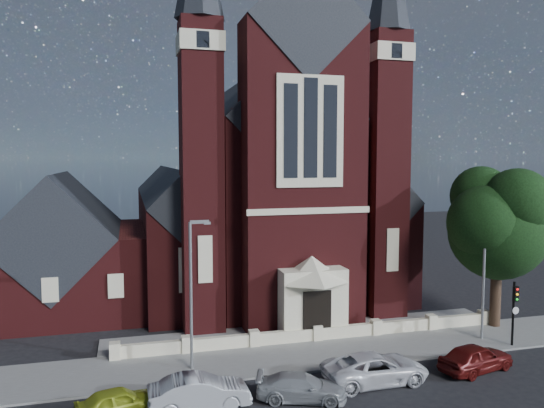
% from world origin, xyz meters
% --- Properties ---
extents(ground, '(120.00, 120.00, 0.00)m').
position_xyz_m(ground, '(0.00, 15.00, 0.00)').
color(ground, black).
rests_on(ground, ground).
extents(pavement_strip, '(60.00, 5.00, 0.12)m').
position_xyz_m(pavement_strip, '(0.00, 4.50, 0.00)').
color(pavement_strip, slate).
rests_on(pavement_strip, ground).
extents(forecourt_paving, '(26.00, 3.00, 0.14)m').
position_xyz_m(forecourt_paving, '(0.00, 8.50, 0.00)').
color(forecourt_paving, slate).
rests_on(forecourt_paving, ground).
extents(forecourt_wall, '(24.00, 0.40, 0.90)m').
position_xyz_m(forecourt_wall, '(0.00, 6.50, 0.00)').
color(forecourt_wall, beige).
rests_on(forecourt_wall, ground).
extents(church, '(20.01, 34.90, 29.20)m').
position_xyz_m(church, '(-0.00, 22.94, 8.19)').
color(church, '#4B1415').
rests_on(church, ground).
extents(parish_hall, '(12.00, 12.20, 10.24)m').
position_xyz_m(parish_hall, '(-16.00, 18.00, 4.01)').
color(parish_hall, '#4B1415').
rests_on(parish_hall, ground).
extents(street_tree, '(6.40, 6.60, 10.70)m').
position_xyz_m(street_tree, '(12.60, 5.71, 6.96)').
color(street_tree, black).
rests_on(street_tree, ground).
extents(street_lamp_left, '(1.16, 0.22, 8.09)m').
position_xyz_m(street_lamp_left, '(-7.91, 4.00, 4.60)').
color(street_lamp_left, gray).
rests_on(street_lamp_left, ground).
extents(street_lamp_right, '(1.16, 0.22, 8.09)m').
position_xyz_m(street_lamp_right, '(10.09, 4.00, 4.60)').
color(street_lamp_right, gray).
rests_on(street_lamp_right, ground).
extents(traffic_signal, '(0.28, 0.42, 4.00)m').
position_xyz_m(traffic_signal, '(11.00, 2.43, 2.58)').
color(traffic_signal, black).
rests_on(traffic_signal, ground).
extents(car_lime_van, '(4.00, 2.49, 1.27)m').
position_xyz_m(car_lime_van, '(-11.69, -0.16, 0.64)').
color(car_lime_van, '#9BAC22').
rests_on(car_lime_van, ground).
extents(car_silver_a, '(4.63, 1.69, 1.52)m').
position_xyz_m(car_silver_a, '(-8.17, -0.38, 0.76)').
color(car_silver_a, '#A4A7AC').
rests_on(car_silver_a, ground).
extents(car_silver_b, '(4.58, 3.02, 1.23)m').
position_xyz_m(car_silver_b, '(-3.43, -0.82, 0.62)').
color(car_silver_b, '#95999C').
rests_on(car_silver_b, ground).
extents(car_white_suv, '(5.48, 2.64, 1.51)m').
position_xyz_m(car_white_suv, '(0.78, 0.02, 0.75)').
color(car_white_suv, white).
rests_on(car_white_suv, ground).
extents(car_dark_red, '(4.67, 2.78, 1.49)m').
position_xyz_m(car_dark_red, '(6.59, -0.05, 0.75)').
color(car_dark_red, '#54100E').
rests_on(car_dark_red, ground).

